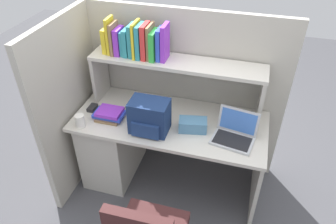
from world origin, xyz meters
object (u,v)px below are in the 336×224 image
Objects in this scene: paper_cup at (80,121)px; laptop at (235,133)px; backpack at (149,117)px; tissue_box at (193,125)px; computer_mouse at (92,108)px.

laptop is at bearing 8.94° from paper_cup.
backpack is 1.36× the size of tissue_box.
laptop is 1.23m from computer_mouse.
tissue_box is at bearing 16.36° from backpack.
paper_cup is 0.49× the size of tissue_box.
backpack reaches higher than laptop.
computer_mouse is at bearing 177.74° from laptop.
backpack is at bearing -13.15° from computer_mouse.
laptop is at bearing -2.33° from computer_mouse.
backpack is at bearing -172.74° from laptop.
laptop reaches higher than tissue_box.
laptop reaches higher than paper_cup.
computer_mouse is 0.47× the size of tissue_box.
laptop reaches higher than computer_mouse.
computer_mouse is 0.90m from tissue_box.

